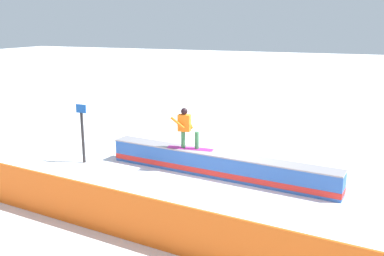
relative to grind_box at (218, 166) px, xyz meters
The scene contains 5 objects.
ground_plane 0.35m from the grind_box, ahead, with size 120.00×120.00×0.00m, color white.
grind_box is the anchor object (origin of this frame).
snowboarder 1.64m from the grind_box, ahead, with size 1.56×0.52×1.36m.
safety_fence 4.81m from the grind_box, 90.00° to the left, with size 13.91×0.06×1.16m, color orange.
trail_marker 4.94m from the grind_box, ahead, with size 0.40×0.10×2.10m.
Camera 1 is at (-4.23, 12.41, 4.85)m, focal length 40.03 mm.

